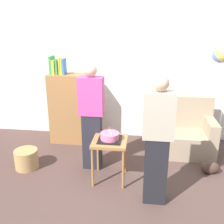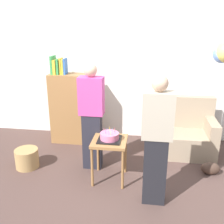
% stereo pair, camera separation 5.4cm
% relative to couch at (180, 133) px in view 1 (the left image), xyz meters
% --- Properties ---
extents(ground_plane, '(8.00, 8.00, 0.00)m').
position_rel_couch_xyz_m(ground_plane, '(-0.88, -1.43, -0.34)').
color(ground_plane, '#4C3833').
extents(wall_back, '(6.00, 0.10, 2.70)m').
position_rel_couch_xyz_m(wall_back, '(-0.88, 0.62, 1.01)').
color(wall_back, silver).
rests_on(wall_back, ground_plane).
extents(couch, '(1.10, 0.70, 0.96)m').
position_rel_couch_xyz_m(couch, '(0.00, 0.00, 0.00)').
color(couch, gray).
rests_on(couch, ground_plane).
extents(bookshelf, '(0.80, 0.36, 1.62)m').
position_rel_couch_xyz_m(bookshelf, '(-1.99, 0.17, 0.34)').
color(bookshelf, olive).
rests_on(bookshelf, ground_plane).
extents(side_table, '(0.48, 0.48, 0.62)m').
position_rel_couch_xyz_m(side_table, '(-1.11, -1.03, 0.19)').
color(side_table, olive).
rests_on(side_table, ground_plane).
extents(birthday_cake, '(0.32, 0.32, 0.17)m').
position_rel_couch_xyz_m(birthday_cake, '(-1.11, -1.03, 0.33)').
color(birthday_cake, black).
rests_on(birthday_cake, side_table).
extents(person_blowing_candles, '(0.36, 0.22, 1.63)m').
position_rel_couch_xyz_m(person_blowing_candles, '(-1.42, -0.71, 0.49)').
color(person_blowing_candles, '#23232D').
rests_on(person_blowing_candles, ground_plane).
extents(person_holding_cake, '(0.36, 0.22, 1.63)m').
position_rel_couch_xyz_m(person_holding_cake, '(-0.49, -1.43, 0.49)').
color(person_holding_cake, black).
rests_on(person_holding_cake, ground_plane).
extents(wicker_basket, '(0.36, 0.36, 0.30)m').
position_rel_couch_xyz_m(wicker_basket, '(-2.45, -0.88, -0.19)').
color(wicker_basket, '#A88451').
rests_on(wicker_basket, ground_plane).
extents(handbag, '(0.28, 0.14, 0.20)m').
position_rel_couch_xyz_m(handbag, '(0.37, -0.70, -0.24)').
color(handbag, '#473328').
rests_on(handbag, ground_plane).
extents(balloon_bunch, '(0.45, 0.37, 1.91)m').
position_rel_couch_xyz_m(balloon_bunch, '(0.53, -0.07, 1.39)').
color(balloon_bunch, silver).
rests_on(balloon_bunch, ground_plane).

